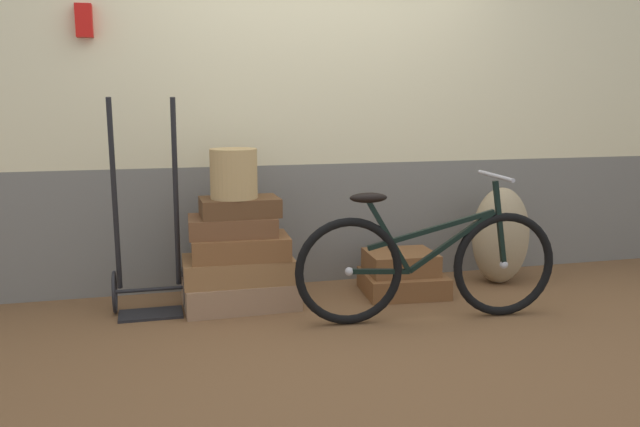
{
  "coord_description": "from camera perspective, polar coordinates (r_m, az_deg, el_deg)",
  "views": [
    {
      "loc": [
        -1.09,
        -3.69,
        1.3
      ],
      "look_at": [
        -0.07,
        0.22,
        0.6
      ],
      "focal_mm": 36.73,
      "sensor_mm": 36.0,
      "label": 1
    }
  ],
  "objects": [
    {
      "name": "burlap_sack",
      "position": [
        4.83,
        15.45,
        -1.87
      ],
      "size": [
        0.41,
        0.35,
        0.69
      ],
      "primitive_type": "ellipsoid",
      "color": "#9E8966",
      "rests_on": "ground"
    },
    {
      "name": "luggage_trolley",
      "position": [
        4.17,
        -14.71,
        -4.09
      ],
      "size": [
        0.44,
        0.35,
        1.32
      ],
      "color": "black",
      "rests_on": "ground"
    },
    {
      "name": "suitcase_2",
      "position": [
        4.12,
        -6.96,
        -2.91
      ],
      "size": [
        0.62,
        0.38,
        0.14
      ],
      "primitive_type": "cube",
      "rotation": [
        0.0,
        0.0,
        -0.05
      ],
      "color": "brown",
      "rests_on": "suitcase_1"
    },
    {
      "name": "suitcase_4",
      "position": [
        4.11,
        -7.01,
        0.57
      ],
      "size": [
        0.49,
        0.31,
        0.12
      ],
      "primitive_type": "cube",
      "rotation": [
        0.0,
        0.0,
        0.01
      ],
      "color": "brown",
      "rests_on": "suitcase_3"
    },
    {
      "name": "suitcase_6",
      "position": [
        4.48,
        7.03,
        -4.23
      ],
      "size": [
        0.47,
        0.4,
        0.14
      ],
      "primitive_type": "cube",
      "rotation": [
        0.0,
        0.0,
        -0.05
      ],
      "color": "brown",
      "rests_on": "suitcase_5"
    },
    {
      "name": "wicker_basket",
      "position": [
        4.07,
        -7.53,
        3.47
      ],
      "size": [
        0.29,
        0.29,
        0.31
      ],
      "primitive_type": "cylinder",
      "color": "tan",
      "rests_on": "suitcase_4"
    },
    {
      "name": "suitcase_1",
      "position": [
        4.17,
        -7.14,
        -4.82
      ],
      "size": [
        0.69,
        0.41,
        0.15
      ],
      "primitive_type": "cube",
      "rotation": [
        0.0,
        0.0,
        -0.02
      ],
      "color": "olive",
      "rests_on": "suitcase_0"
    },
    {
      "name": "suitcase_5",
      "position": [
        4.51,
        7.23,
        -6.02
      ],
      "size": [
        0.58,
        0.52,
        0.14
      ],
      "primitive_type": "cube",
      "rotation": [
        0.0,
        0.0,
        -0.09
      ],
      "color": "brown",
      "rests_on": "ground"
    },
    {
      "name": "suitcase_3",
      "position": [
        4.13,
        -7.65,
        -1.06
      ],
      "size": [
        0.56,
        0.37,
        0.12
      ],
      "primitive_type": "cube",
      "rotation": [
        0.0,
        0.0,
        -0.05
      ],
      "color": "brown",
      "rests_on": "suitcase_2"
    },
    {
      "name": "ground",
      "position": [
        4.07,
        1.78,
        -9.19
      ],
      "size": [
        9.22,
        5.2,
        0.06
      ],
      "primitive_type": "cube",
      "color": "brown"
    },
    {
      "name": "station_building",
      "position": [
        4.67,
        -1.0,
        11.46
      ],
      "size": [
        7.22,
        0.74,
        2.85
      ],
      "color": "slate",
      "rests_on": "ground"
    },
    {
      "name": "bicycle",
      "position": [
        3.93,
        9.31,
        -4.38
      ],
      "size": [
        1.59,
        0.46,
        0.87
      ],
      "color": "black",
      "rests_on": "ground"
    },
    {
      "name": "suitcase_0",
      "position": [
        4.22,
        -6.92,
        -6.93
      ],
      "size": [
        0.72,
        0.44,
        0.17
      ],
      "primitive_type": "cube",
      "rotation": [
        0.0,
        0.0,
        0.03
      ],
      "color": "#937051",
      "rests_on": "ground"
    }
  ]
}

